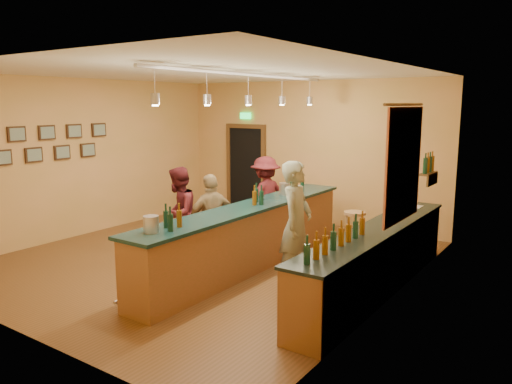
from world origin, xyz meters
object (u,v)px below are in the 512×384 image
Objects in this scene: bartender at (296,224)px; back_counter at (376,259)px; customer_b at (212,221)px; bar_stool at (355,220)px; customer_c at (265,196)px; tasting_bar at (249,232)px; customer_a at (179,214)px.

back_counter is at bearing -79.99° from bartender.
bartender is 1.20× the size of customer_b.
bartender reaches higher than bar_stool.
back_counter is 2.43× the size of bartender.
customer_b is 0.95× the size of customer_c.
customer_c is (-0.37, 2.16, 0.04)m from customer_b.
bartender is (-1.10, -0.39, 0.45)m from back_counter.
tasting_bar is at bearing -175.12° from back_counter.
customer_b is 2.57m from bar_stool.
back_counter reaches higher than bar_stool.
tasting_bar is 3.11× the size of customer_c.
bartender reaches higher than customer_b.
customer_a is at bearing -166.97° from tasting_bar.
customer_a is 0.73m from customer_b.
back_counter is at bearing -56.48° from bar_stool.
customer_c is at bearing 33.32° from bartender.
bar_stool is (2.06, -0.21, -0.17)m from customer_c.
customer_b reaches higher than tasting_bar.
customer_c is (-1.94, 2.09, -0.12)m from bartender.
customer_b is at bearing 68.70° from customer_a.
back_counter is 2.13m from tasting_bar.
back_counter is 2.80× the size of customer_a.
bartender reaches higher than tasting_bar.
customer_a is 0.99× the size of customer_c.
customer_a is 1.04× the size of customer_b.
customer_a is (-1.27, -0.29, 0.21)m from tasting_bar.
bartender is at bearing -93.60° from bar_stool.
back_counter is 3.50m from customer_c.
bar_stool is at bearing -13.09° from bartender.
customer_a is at bearing -140.85° from bar_stool.
customer_c reaches higher than customer_a.
customer_b is at bearing 82.83° from bartender.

